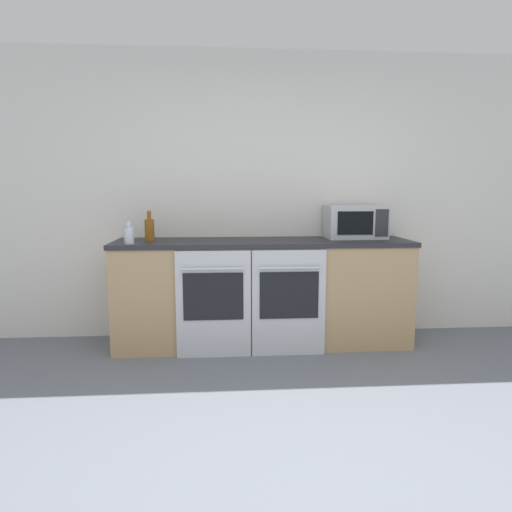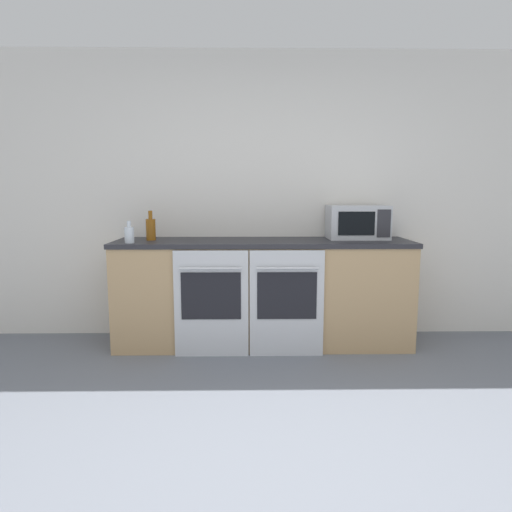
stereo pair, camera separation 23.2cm
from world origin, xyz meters
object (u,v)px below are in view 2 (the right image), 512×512
oven_left (211,303)px  microwave (357,222)px  bottle_clear (129,234)px  oven_right (287,303)px  bottle_amber (151,229)px

oven_left → microwave: bearing=18.7°
oven_left → microwave: (1.27, 0.43, 0.63)m
microwave → bottle_clear: 1.97m
oven_right → bottle_clear: bottle_clear is taller
microwave → bottle_amber: microwave is taller
microwave → oven_right: bearing=-146.8°
oven_left → oven_right: size_ratio=1.00×
oven_left → microwave: size_ratio=1.68×
oven_left → bottle_clear: 0.88m
bottle_amber → oven_right: bearing=-16.3°
oven_left → bottle_amber: (-0.54, 0.34, 0.58)m
oven_right → bottle_amber: (-1.16, 0.34, 0.58)m
microwave → bottle_amber: 1.82m
microwave → bottle_amber: size_ratio=2.05×
bottle_amber → microwave: bearing=2.9°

